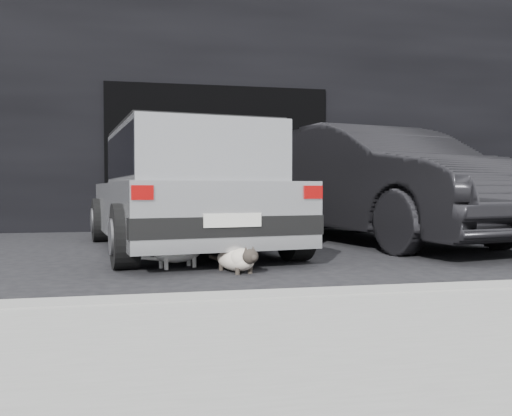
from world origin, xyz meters
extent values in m
plane|color=black|center=(0.00, 0.00, 0.00)|extent=(80.00, 80.00, 0.00)
cube|color=black|center=(1.00, 6.00, 2.50)|extent=(34.00, 4.00, 5.00)
cube|color=black|center=(1.00, 3.99, 1.30)|extent=(4.00, 0.10, 2.60)
cube|color=gray|center=(1.00, -2.60, 0.06)|extent=(18.00, 0.25, 0.12)
cube|color=gray|center=(1.00, -3.80, 0.06)|extent=(18.00, 2.20, 0.11)
cube|color=#AFB1B4|center=(0.13, 0.93, 0.50)|extent=(2.35, 4.20, 0.63)
cube|color=#AFB1B4|center=(0.16, 0.73, 1.13)|extent=(1.94, 2.85, 0.63)
cube|color=black|center=(0.16, 0.73, 1.13)|extent=(1.94, 2.76, 0.51)
cube|color=black|center=(0.42, -0.96, 0.41)|extent=(1.80, 0.43, 0.18)
cube|color=black|center=(-0.16, 2.83, 0.41)|extent=(1.80, 0.43, 0.18)
cube|color=silver|center=(0.43, -1.05, 0.47)|extent=(0.53, 0.10, 0.12)
cube|color=#8C0707|center=(-0.35, -1.16, 0.71)|extent=(0.19, 0.06, 0.12)
cube|color=#8C0707|center=(1.21, -0.93, 0.71)|extent=(0.19, 0.06, 0.12)
cube|color=black|center=(0.16, 0.73, 1.46)|extent=(1.90, 2.59, 0.03)
cylinder|color=black|center=(-0.51, -0.61, 0.31)|extent=(0.31, 0.64, 0.61)
cylinder|color=slate|center=(-0.63, -0.63, 0.31)|extent=(0.07, 0.34, 0.34)
cylinder|color=black|center=(1.20, -0.35, 0.31)|extent=(0.31, 0.64, 0.61)
cylinder|color=slate|center=(1.32, -0.33, 0.31)|extent=(0.07, 0.34, 0.34)
cylinder|color=black|center=(-0.93, 2.16, 0.31)|extent=(0.31, 0.64, 0.61)
cylinder|color=slate|center=(-1.05, 2.15, 0.31)|extent=(0.07, 0.34, 0.34)
cylinder|color=black|center=(0.78, 2.42, 0.31)|extent=(0.31, 0.64, 0.61)
cylinder|color=slate|center=(0.90, 2.44, 0.31)|extent=(0.07, 0.34, 0.34)
imported|color=black|center=(2.90, 1.38, 0.82)|extent=(2.77, 5.26, 1.65)
ellipsoid|color=beige|center=(0.47, -0.98, 0.11)|extent=(0.41, 0.56, 0.20)
ellipsoid|color=beige|center=(0.51, -1.10, 0.13)|extent=(0.28, 0.28, 0.18)
ellipsoid|color=black|center=(0.55, -1.22, 0.17)|extent=(0.18, 0.17, 0.13)
sphere|color=black|center=(0.57, -1.28, 0.16)|extent=(0.06, 0.06, 0.06)
cone|color=black|center=(0.58, -1.20, 0.23)|extent=(0.06, 0.07, 0.07)
cone|color=black|center=(0.52, -1.22, 0.23)|extent=(0.06, 0.07, 0.07)
cylinder|color=black|center=(0.58, -1.10, 0.03)|extent=(0.04, 0.04, 0.06)
cylinder|color=black|center=(0.46, -1.14, 0.03)|extent=(0.04, 0.04, 0.06)
cylinder|color=black|center=(0.47, -0.82, 0.03)|extent=(0.04, 0.04, 0.06)
cylinder|color=black|center=(0.35, -0.86, 0.03)|extent=(0.04, 0.04, 0.06)
cylinder|color=black|center=(0.37, -0.72, 0.08)|extent=(0.21, 0.24, 0.08)
ellipsoid|color=white|center=(-0.03, -0.62, 0.15)|extent=(0.54, 0.41, 0.21)
ellipsoid|color=white|center=(0.09, -0.57, 0.18)|extent=(0.27, 0.27, 0.18)
ellipsoid|color=white|center=(0.21, -0.52, 0.25)|extent=(0.16, 0.17, 0.12)
sphere|color=white|center=(0.26, -0.50, 0.24)|extent=(0.06, 0.06, 0.06)
cone|color=white|center=(0.18, -0.50, 0.31)|extent=(0.07, 0.06, 0.06)
cone|color=white|center=(0.21, -0.56, 0.31)|extent=(0.07, 0.06, 0.06)
cylinder|color=white|center=(0.09, -0.51, 0.06)|extent=(0.04, 0.04, 0.12)
cylinder|color=white|center=(0.13, -0.62, 0.06)|extent=(0.04, 0.04, 0.12)
cylinder|color=white|center=(-0.18, -0.61, 0.06)|extent=(0.04, 0.04, 0.12)
cylinder|color=white|center=(-0.14, -0.73, 0.06)|extent=(0.04, 0.04, 0.12)
cylinder|color=white|center=(-0.27, -0.71, 0.11)|extent=(0.22, 0.20, 0.08)
ellipsoid|color=gray|center=(-0.10, -0.67, 0.18)|extent=(0.21, 0.19, 0.09)
camera|label=1|loc=(-0.33, -5.74, 0.74)|focal=38.00mm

